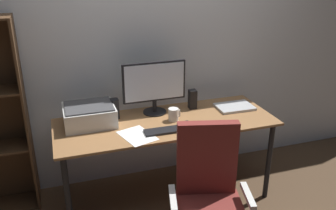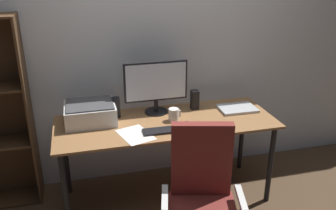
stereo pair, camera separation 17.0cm
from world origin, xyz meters
name	(u,v)px [view 1 (the left image)]	position (x,y,z in m)	size (l,w,h in m)	color
ground_plane	(166,196)	(0.00, 0.00, 0.00)	(12.00, 12.00, 0.00)	#4C3826
back_wall	(148,41)	(0.00, 0.51, 1.30)	(6.40, 0.10, 2.60)	silver
desk	(166,130)	(0.00, 0.00, 0.66)	(1.79, 0.68, 0.74)	olive
monitor	(154,84)	(-0.04, 0.20, 1.00)	(0.54, 0.20, 0.45)	black
keyboard	(163,131)	(-0.08, -0.18, 0.75)	(0.29, 0.11, 0.02)	black
mouse	(188,125)	(0.13, -0.16, 0.76)	(0.06, 0.10, 0.03)	black
coffee_mug	(174,114)	(0.06, -0.01, 0.79)	(0.10, 0.08, 0.10)	white
laptop	(234,107)	(0.67, 0.07, 0.75)	(0.32, 0.23, 0.02)	#B7BABC
speaker_left	(115,109)	(-0.38, 0.19, 0.82)	(0.06, 0.07, 0.17)	black
speaker_right	(192,99)	(0.31, 0.19, 0.82)	(0.06, 0.07, 0.17)	black
printer	(89,115)	(-0.60, 0.14, 0.82)	(0.40, 0.34, 0.16)	silver
paper_sheet	(137,136)	(-0.29, -0.18, 0.74)	(0.21, 0.30, 0.00)	white
office_chair	(208,207)	(0.04, -0.79, 0.46)	(0.57, 0.56, 1.01)	silver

